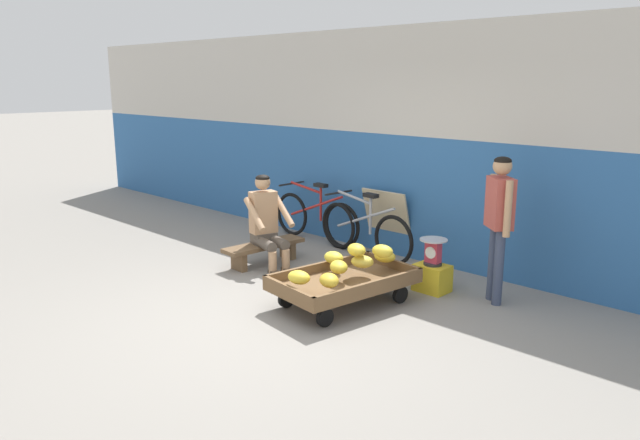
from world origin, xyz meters
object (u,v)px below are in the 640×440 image
(low_bench, at_px, (264,249))
(bicycle_far_left, at_px, (364,230))
(vendor_seated, at_px, (267,222))
(sign_board, at_px, (388,222))
(banana_cart, at_px, (344,283))
(plastic_crate, at_px, (432,278))
(bicycle_near_left, at_px, (316,217))
(customer_adult, at_px, (499,213))
(weighing_scale, at_px, (433,251))

(low_bench, relative_size, bicycle_far_left, 0.67)
(vendor_seated, relative_size, sign_board, 1.31)
(banana_cart, bearing_deg, vendor_seated, 167.85)
(banana_cart, height_order, plastic_crate, banana_cart)
(sign_board, bearing_deg, plastic_crate, -33.26)
(bicycle_near_left, distance_m, bicycle_far_left, 0.99)
(sign_board, bearing_deg, vendor_seated, -116.49)
(low_bench, bearing_deg, banana_cart, -12.23)
(bicycle_near_left, bearing_deg, plastic_crate, -14.26)
(bicycle_near_left, height_order, customer_adult, customer_adult)
(bicycle_near_left, distance_m, sign_board, 1.15)
(bicycle_far_left, distance_m, customer_adult, 2.18)
(bicycle_near_left, bearing_deg, weighing_scale, -14.28)
(low_bench, bearing_deg, weighing_scale, 16.64)
(bicycle_near_left, bearing_deg, low_bench, -76.09)
(weighing_scale, bearing_deg, bicycle_near_left, 165.72)
(vendor_seated, height_order, sign_board, vendor_seated)
(plastic_crate, distance_m, sign_board, 1.54)
(weighing_scale, relative_size, bicycle_near_left, 0.18)
(low_bench, relative_size, weighing_scale, 3.72)
(vendor_seated, bearing_deg, banana_cart, -12.15)
(low_bench, xyz_separation_m, customer_adult, (2.75, 0.80, 0.75))
(weighing_scale, bearing_deg, plastic_crate, 90.00)
(customer_adult, bearing_deg, bicycle_far_left, 170.47)
(low_bench, xyz_separation_m, weighing_scale, (2.09, 0.63, 0.25))
(vendor_seated, bearing_deg, bicycle_near_left, 107.30)
(sign_board, bearing_deg, bicycle_far_left, -114.41)
(banana_cart, xyz_separation_m, weighing_scale, (0.41, 0.99, 0.21))
(banana_cart, height_order, sign_board, sign_board)
(bicycle_far_left, bearing_deg, customer_adult, -9.53)
(sign_board, bearing_deg, low_bench, -119.42)
(low_bench, relative_size, bicycle_near_left, 0.67)
(vendor_seated, xyz_separation_m, bicycle_far_left, (0.60, 1.17, -0.21))
(weighing_scale, bearing_deg, banana_cart, -112.47)
(low_bench, relative_size, vendor_seated, 0.98)
(bicycle_far_left, bearing_deg, weighing_scale, -20.22)
(vendor_seated, distance_m, bicycle_near_left, 1.33)
(plastic_crate, relative_size, weighing_scale, 1.20)
(vendor_seated, xyz_separation_m, bicycle_near_left, (-0.39, 1.26, -0.21))
(customer_adult, bearing_deg, banana_cart, -132.44)
(low_bench, relative_size, customer_adult, 0.73)
(bicycle_near_left, xyz_separation_m, sign_board, (1.13, 0.22, 0.08))
(low_bench, distance_m, plastic_crate, 2.18)
(vendor_seated, relative_size, plastic_crate, 3.17)
(weighing_scale, height_order, sign_board, sign_board)
(plastic_crate, distance_m, customer_adult, 1.05)
(bicycle_far_left, relative_size, sign_board, 1.90)
(plastic_crate, distance_m, weighing_scale, 0.30)
(customer_adult, bearing_deg, vendor_seated, -162.89)
(banana_cart, bearing_deg, weighing_scale, 67.53)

